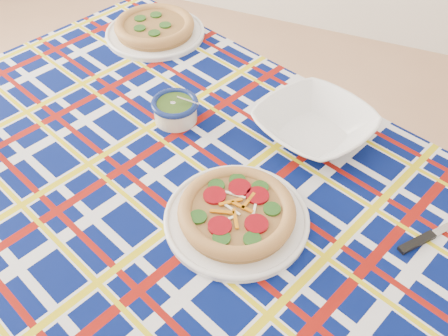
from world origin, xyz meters
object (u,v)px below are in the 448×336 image
at_px(dining_table, 191,202).
at_px(main_focaccia_plate, 237,212).
at_px(pesto_bowl, 175,108).
at_px(serving_bowl, 314,125).

xyz_separation_m(dining_table, main_focaccia_plate, (0.14, -0.07, 0.11)).
bearing_deg(pesto_bowl, dining_table, -54.90).
distance_m(dining_table, pesto_bowl, 0.24).
xyz_separation_m(main_focaccia_plate, pesto_bowl, (-0.27, 0.25, 0.01)).
bearing_deg(main_focaccia_plate, dining_table, 154.33).
distance_m(dining_table, main_focaccia_plate, 0.19).
bearing_deg(serving_bowl, dining_table, -130.05).
bearing_deg(serving_bowl, main_focaccia_plate, -102.76).
relative_size(dining_table, pesto_bowl, 15.06).
bearing_deg(serving_bowl, pesto_bowl, -167.47).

